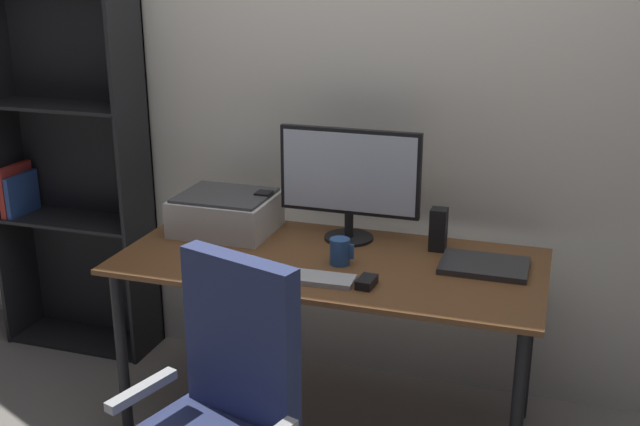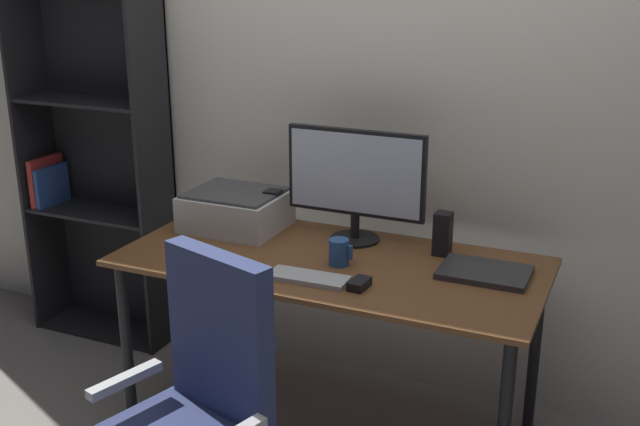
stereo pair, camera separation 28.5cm
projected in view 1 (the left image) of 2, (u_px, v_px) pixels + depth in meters
ground_plane at (329, 426)px, 3.16m from camera, size 12.00×12.00×0.00m
back_wall at (368, 91)px, 3.24m from camera, size 6.40×0.10×2.60m
desk at (330, 278)px, 2.95m from camera, size 1.62×0.75×0.74m
monitor at (349, 177)px, 3.05m from camera, size 0.57×0.20×0.46m
keyboard at (314, 278)px, 2.73m from camera, size 0.29×0.12×0.02m
mouse at (367, 282)px, 2.68m from camera, size 0.06×0.10×0.03m
coffee_mug at (340, 251)px, 2.86m from camera, size 0.09×0.08×0.10m
laptop at (484, 266)px, 2.83m from camera, size 0.32×0.23×0.02m
speaker_left at (264, 211)px, 3.21m from camera, size 0.06×0.07×0.17m
speaker_right at (438, 229)px, 2.99m from camera, size 0.06×0.07×0.17m
printer at (226, 213)px, 3.21m from camera, size 0.40×0.34×0.16m
bookshelf at (71, 164)px, 3.62m from camera, size 0.73×0.28×1.84m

